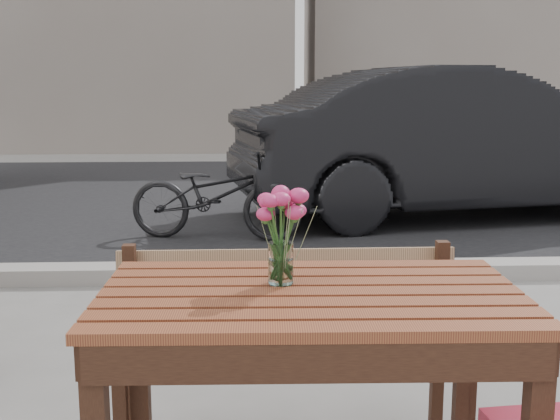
# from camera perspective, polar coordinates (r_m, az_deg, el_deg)

# --- Properties ---
(street) EXTENTS (30.00, 8.12, 0.12)m
(street) POSITION_cam_1_polar(r_m,az_deg,el_deg) (7.24, -2.85, -0.97)
(street) COLOR black
(street) RESTS_ON ground
(main_table) EXTENTS (1.33, 0.79, 0.81)m
(main_table) POSITION_cam_1_polar(r_m,az_deg,el_deg) (2.23, 2.49, -9.82)
(main_table) COLOR #5F2719
(main_table) RESTS_ON ground
(main_bench) EXTENTS (1.36, 0.41, 0.84)m
(main_bench) POSITION_cam_1_polar(r_m,az_deg,el_deg) (2.78, 0.69, -9.33)
(main_bench) COLOR brown
(main_bench) RESTS_ON ground
(main_vase) EXTENTS (0.17, 0.17, 0.32)m
(main_vase) POSITION_cam_1_polar(r_m,az_deg,el_deg) (2.22, 0.06, -1.07)
(main_vase) COLOR white
(main_vase) RESTS_ON main_table
(parked_car) EXTENTS (5.12, 2.58, 1.61)m
(parked_car) POSITION_cam_1_polar(r_m,az_deg,el_deg) (7.91, 14.42, 5.34)
(parked_car) COLOR black
(parked_car) RESTS_ON ground
(bicycle) EXTENTS (1.69, 0.87, 0.85)m
(bicycle) POSITION_cam_1_polar(r_m,az_deg,el_deg) (6.53, -5.25, 1.26)
(bicycle) COLOR black
(bicycle) RESTS_ON ground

